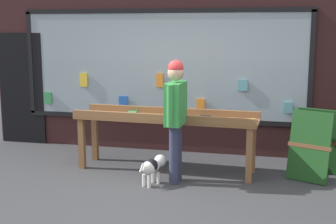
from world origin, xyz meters
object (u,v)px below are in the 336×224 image
(sandwich_board_sign, at_px, (314,144))
(small_dog, at_px, (153,166))
(person_browsing, at_px, (176,111))
(display_table_main, at_px, (166,122))

(sandwich_board_sign, bearing_deg, small_dog, -136.44)
(person_browsing, distance_m, small_dog, 0.84)
(display_table_main, height_order, small_dog, display_table_main)
(person_browsing, height_order, sandwich_board_sign, person_browsing)
(display_table_main, bearing_deg, person_browsing, -62.90)
(person_browsing, relative_size, sandwich_board_sign, 1.74)
(small_dog, bearing_deg, sandwich_board_sign, -45.77)
(small_dog, distance_m, sandwich_board_sign, 2.40)
(person_browsing, distance_m, sandwich_board_sign, 2.12)
(display_table_main, relative_size, sandwich_board_sign, 2.80)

